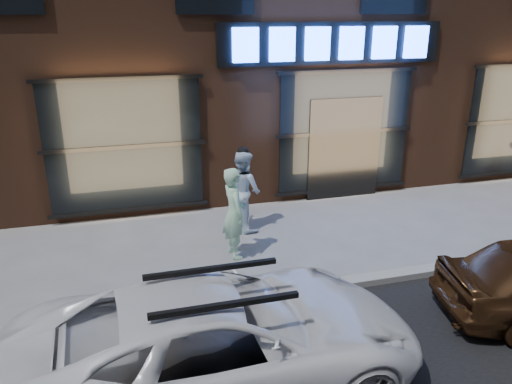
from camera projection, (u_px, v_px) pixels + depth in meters
ground at (436, 273)px, 8.64m from camera, size 90.00×90.00×0.00m
curb at (437, 270)px, 8.62m from camera, size 60.00×0.25×0.12m
man_bowtie at (234, 213)px, 8.96m from camera, size 0.47×0.66×1.70m
man_cap at (243, 190)px, 10.15m from camera, size 0.91×1.00×1.67m
white_suv at (219, 340)px, 5.79m from camera, size 4.93×2.46×1.34m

